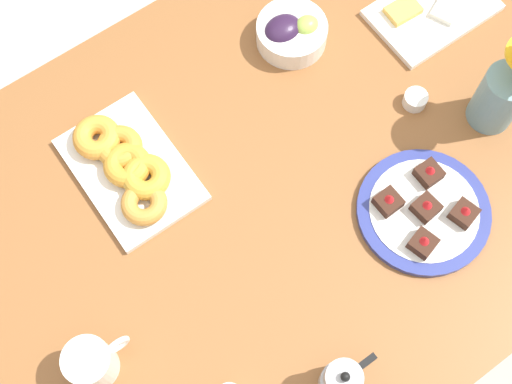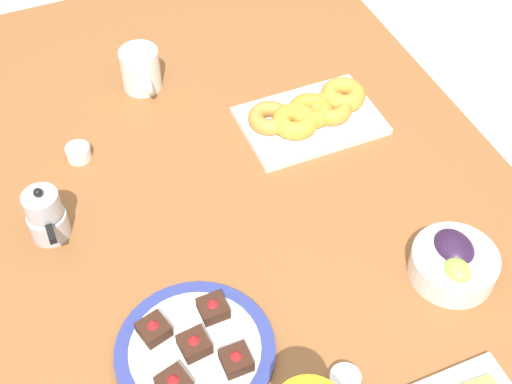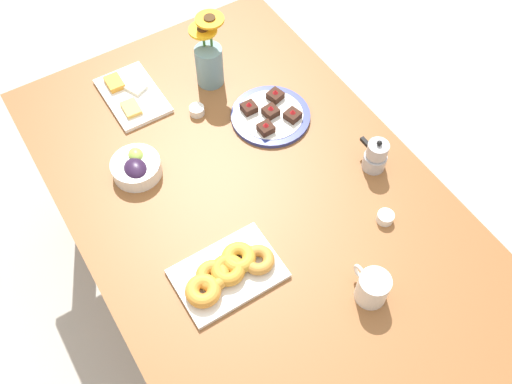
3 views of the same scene
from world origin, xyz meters
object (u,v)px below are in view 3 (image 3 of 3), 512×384
object	(u,v)px
coffee_mug	(372,288)
flower_vase	(209,61)
croissant_platter	(227,272)
dining_table	(256,215)
jam_cup_berry	(197,110)
cheese_platter	(131,95)
moka_pot	(376,156)
dessert_plate	(271,115)
grape_bowl	(136,167)
jam_cup_honey	(385,217)

from	to	relation	value
coffee_mug	flower_vase	xyz separation A→B (m)	(0.90, -0.03, 0.04)
croissant_platter	flower_vase	bearing A→B (deg)	-25.86
dining_table	flower_vase	size ratio (longest dim) A/B	6.35
jam_cup_berry	cheese_platter	bearing A→B (deg)	40.23
dining_table	croissant_platter	xyz separation A→B (m)	(-0.17, 0.19, 0.11)
coffee_mug	moka_pot	size ratio (longest dim) A/B	0.99
moka_pot	croissant_platter	bearing A→B (deg)	98.40
dining_table	dessert_plate	world-z (taller)	dessert_plate
cheese_platter	coffee_mug	bearing A→B (deg)	-166.72
croissant_platter	cheese_platter	bearing A→B (deg)	-4.54
cheese_platter	moka_pot	world-z (taller)	moka_pot
croissant_platter	moka_pot	xyz separation A→B (m)	(0.08, -0.56, 0.03)
dessert_plate	flower_vase	size ratio (longest dim) A/B	1.01
jam_cup_berry	dessert_plate	size ratio (longest dim) A/B	0.19
cheese_platter	flower_vase	size ratio (longest dim) A/B	1.03
grape_bowl	jam_cup_berry	world-z (taller)	grape_bowl
cheese_platter	jam_cup_honey	world-z (taller)	cheese_platter
dining_table	grape_bowl	distance (m)	0.38
grape_bowl	moka_pot	size ratio (longest dim) A/B	1.24
grape_bowl	dessert_plate	world-z (taller)	grape_bowl
cheese_platter	moka_pot	bearing A→B (deg)	-142.23
dessert_plate	flower_vase	distance (m)	0.27
flower_vase	dessert_plate	bearing A→B (deg)	-161.46
flower_vase	croissant_platter	bearing A→B (deg)	154.14
grape_bowl	moka_pot	world-z (taller)	moka_pot
cheese_platter	jam_cup_berry	world-z (taller)	cheese_platter
grape_bowl	dessert_plate	xyz separation A→B (m)	(-0.02, -0.46, -0.02)
coffee_mug	flower_vase	world-z (taller)	flower_vase
dining_table	jam_cup_honey	distance (m)	0.38
grape_bowl	jam_cup_berry	size ratio (longest dim) A/B	3.07
cheese_platter	dining_table	bearing A→B (deg)	-166.45
jam_cup_honey	dessert_plate	size ratio (longest dim) A/B	0.19
jam_cup_honey	moka_pot	distance (m)	0.19
moka_pot	cheese_platter	bearing A→B (deg)	37.77
grape_bowl	cheese_platter	world-z (taller)	grape_bowl
jam_cup_honey	croissant_platter	bearing A→B (deg)	79.67
cheese_platter	jam_cup_berry	size ratio (longest dim) A/B	5.42
flower_vase	cheese_platter	bearing A→B (deg)	74.48
dessert_plate	moka_pot	xyz separation A→B (m)	(-0.33, -0.16, 0.04)
cheese_platter	flower_vase	xyz separation A→B (m)	(-0.07, -0.26, 0.08)
jam_cup_berry	dessert_plate	world-z (taller)	dessert_plate
dining_table	jam_cup_berry	bearing A→B (deg)	-2.25
croissant_platter	moka_pot	distance (m)	0.56
croissant_platter	flower_vase	size ratio (longest dim) A/B	1.14
coffee_mug	croissant_platter	world-z (taller)	coffee_mug
croissant_platter	jam_cup_honey	world-z (taller)	croissant_platter
dining_table	moka_pot	size ratio (longest dim) A/B	13.45
dining_table	croissant_platter	bearing A→B (deg)	130.78
dessert_plate	jam_cup_berry	bearing A→B (deg)	53.91
grape_bowl	flower_vase	size ratio (longest dim) A/B	0.58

